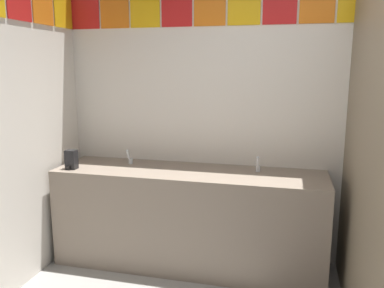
# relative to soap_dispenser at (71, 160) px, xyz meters

# --- Properties ---
(wall_back) EXTENTS (4.22, 0.09, 2.82)m
(wall_back) POSITION_rel_soap_dispenser_xyz_m (1.91, 0.51, 0.51)
(wall_back) COLOR silver
(wall_back) RESTS_ON ground_plane
(vanity_counter) EXTENTS (2.22, 0.59, 0.82)m
(vanity_counter) POSITION_rel_soap_dispenser_xyz_m (0.96, 0.17, -0.48)
(vanity_counter) COLOR gray
(vanity_counter) RESTS_ON ground_plane
(faucet_left) EXTENTS (0.04, 0.10, 0.14)m
(faucet_left) POSITION_rel_soap_dispenser_xyz_m (0.41, 0.26, -0.03)
(faucet_left) COLOR silver
(faucet_left) RESTS_ON vanity_counter
(faucet_right) EXTENTS (0.04, 0.10, 0.14)m
(faucet_right) POSITION_rel_soap_dispenser_xyz_m (1.52, 0.26, -0.03)
(faucet_right) COLOR silver
(faucet_right) RESTS_ON vanity_counter
(soap_dispenser) EXTENTS (0.09, 0.09, 0.16)m
(soap_dispenser) POSITION_rel_soap_dispenser_xyz_m (0.00, 0.00, 0.00)
(soap_dispenser) COLOR black
(soap_dispenser) RESTS_ON vanity_counter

